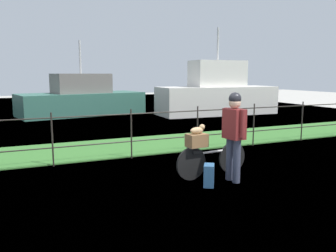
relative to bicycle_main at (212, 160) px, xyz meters
name	(u,v)px	position (x,y,z in m)	size (l,w,h in m)	color
ground_plane	(174,188)	(-0.98, -0.33, -0.34)	(60.00, 60.00, 0.00)	#B2ADA3
grass_strip	(117,147)	(-0.98, 3.37, -0.32)	(27.00, 2.40, 0.03)	#38702D
harbor_water	(70,115)	(-0.98, 11.78, -0.34)	(30.00, 30.00, 0.00)	slate
iron_fence	(131,130)	(-0.98, 2.06, 0.35)	(18.04, 0.04, 1.20)	#28231E
bicycle_main	(212,160)	(0.00, 0.00, 0.00)	(1.63, 0.23, 0.64)	black
wooden_crate	(197,140)	(-0.36, -0.03, 0.42)	(0.38, 0.26, 0.25)	brown
terrier_dog	(198,130)	(-0.33, -0.03, 0.63)	(0.32, 0.17, 0.18)	tan
cyclist_person	(234,129)	(0.21, -0.43, 0.66)	(0.30, 0.54, 1.68)	#383D51
backpack_on_paving	(209,175)	(-0.35, -0.50, -0.14)	(0.28, 0.18, 0.40)	#28517A
moored_boat_near	(217,94)	(5.88, 9.19, 0.65)	(6.07, 2.28, 4.27)	silver
moored_boat_mid	(82,99)	(-0.40, 11.73, 0.42)	(6.32, 3.38, 3.63)	#336656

